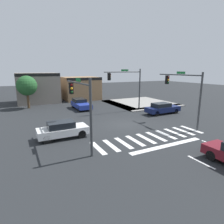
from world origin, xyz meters
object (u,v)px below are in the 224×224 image
Objects in this scene: traffic_signal_northeast at (127,82)px; car_blue at (81,104)px; traffic_signal_southwest at (80,99)px; car_white at (62,130)px; car_navy at (162,108)px; traffic_signal_southeast at (183,88)px; roadside_tree at (27,86)px.

traffic_signal_northeast is 7.69m from car_blue.
traffic_signal_southwest is 3.77m from car_white.
traffic_signal_southwest is 14.21m from car_navy.
roadside_tree is (-13.70, 16.87, -0.55)m from traffic_signal_southeast.
traffic_signal_southeast is 1.23× the size of car_blue.
traffic_signal_southeast is 21.74m from roadside_tree.
traffic_signal_southwest is 14.39m from car_blue.
roadside_tree reaches higher than car_navy.
traffic_signal_southeast is (1.63, -8.31, -0.15)m from traffic_signal_northeast.
traffic_signal_northeast reaches higher than car_blue.
traffic_signal_northeast is 1.40× the size of car_white.
traffic_signal_northeast is 1.03× the size of traffic_signal_southwest.
car_blue is (-6.81, 12.92, -3.18)m from traffic_signal_southeast.
traffic_signal_northeast reaches higher than traffic_signal_southeast.
car_blue is (5.22, 11.21, -0.02)m from car_white.
car_blue is at bearing -29.80° from roadside_tree.
traffic_signal_northeast is at bearing 48.32° from car_blue.
traffic_signal_southeast is at bearing 101.09° from traffic_signal_northeast.
car_blue is 8.37m from roadside_tree.
car_navy is 11.79m from car_blue.
car_blue is at bearing -17.52° from traffic_signal_southwest.
traffic_signal_southwest is at bearing -157.29° from car_navy.
traffic_signal_southwest reaches higher than roadside_tree.
traffic_signal_northeast reaches higher than roadside_tree.
traffic_signal_southwest is 1.20× the size of car_navy.
traffic_signal_southeast reaches higher than traffic_signal_southwest.
traffic_signal_southeast is 6.07m from car_navy.
traffic_signal_southeast is at bearing -87.33° from traffic_signal_southwest.
car_white is (-0.97, 2.23, -2.88)m from traffic_signal_southwest.
car_navy is 19.78m from roadside_tree.
car_white is at bearing 23.60° from traffic_signal_southwest.
car_blue is (-5.18, 4.61, -3.33)m from traffic_signal_northeast.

